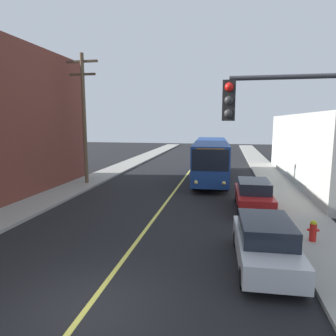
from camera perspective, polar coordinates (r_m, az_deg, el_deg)
name	(u,v)px	position (r m, az deg, el deg)	size (l,w,h in m)	color
ground_plane	(85,310)	(8.78, -15.36, -24.56)	(120.00, 120.00, 0.00)	black
sidewalk_left	(50,198)	(20.22, -21.38, -5.30)	(2.50, 90.00, 0.15)	gray
sidewalk_right	(297,211)	(17.61, 23.27, -7.46)	(2.50, 90.00, 0.15)	gray
lane_stripe_center	(178,187)	(22.31, 1.87, -3.59)	(0.16, 60.00, 0.01)	#D8CC4C
city_bus	(211,158)	(25.34, 8.10, 1.97)	(3.06, 12.24, 3.20)	navy
parked_car_silver	(265,242)	(10.71, 17.90, -13.23)	(1.95, 4.46, 1.62)	#B7B7BC
parked_car_red	(253,194)	(17.16, 15.87, -4.84)	(1.87, 4.42, 1.62)	maroon
utility_pole_mid	(84,113)	(23.52, -15.61, 9.99)	(2.40, 0.28, 9.54)	brown
traffic_signal_right_corner	(309,141)	(8.18, 25.11, 4.61)	(3.75, 0.48, 6.00)	#2D2D33
fire_hydrant	(313,230)	(13.26, 25.77, -10.59)	(0.44, 0.26, 0.84)	red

